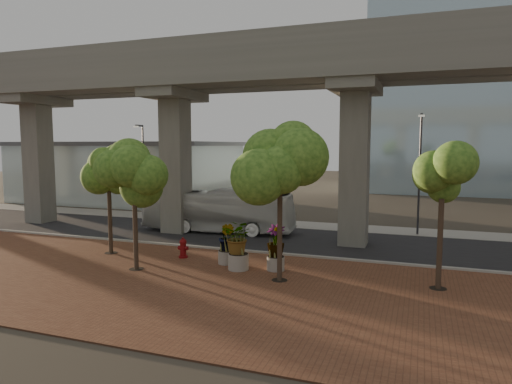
% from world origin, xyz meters
% --- Properties ---
extents(ground, '(160.00, 160.00, 0.00)m').
position_xyz_m(ground, '(0.00, 0.00, 0.00)').
color(ground, '#343026').
rests_on(ground, ground).
extents(brick_plaza, '(70.00, 13.00, 0.06)m').
position_xyz_m(brick_plaza, '(0.00, -8.00, 0.03)').
color(brick_plaza, brown).
rests_on(brick_plaza, ground).
extents(asphalt_road, '(90.00, 8.00, 0.04)m').
position_xyz_m(asphalt_road, '(0.00, 2.00, 0.02)').
color(asphalt_road, black).
rests_on(asphalt_road, ground).
extents(curb_strip, '(70.00, 0.25, 0.16)m').
position_xyz_m(curb_strip, '(0.00, -2.00, 0.08)').
color(curb_strip, '#9D9B93').
rests_on(curb_strip, ground).
extents(far_sidewalk, '(90.00, 3.00, 0.06)m').
position_xyz_m(far_sidewalk, '(0.00, 7.50, 0.03)').
color(far_sidewalk, '#9D9B93').
rests_on(far_sidewalk, ground).
extents(transit_viaduct, '(72.00, 5.60, 12.40)m').
position_xyz_m(transit_viaduct, '(0.00, 2.00, 7.29)').
color(transit_viaduct, gray).
rests_on(transit_viaduct, ground).
extents(station_pavilion, '(23.00, 13.00, 6.30)m').
position_xyz_m(station_pavilion, '(-20.00, 16.00, 3.22)').
color(station_pavilion, silver).
rests_on(station_pavilion, ground).
extents(transit_bus, '(10.62, 3.24, 2.92)m').
position_xyz_m(transit_bus, '(-3.30, 2.93, 1.46)').
color(transit_bus, silver).
rests_on(transit_bus, ground).
extents(fire_hydrant, '(0.54, 0.49, 1.08)m').
position_xyz_m(fire_hydrant, '(-1.96, -4.37, 0.58)').
color(fire_hydrant, maroon).
rests_on(fire_hydrant, ground).
extents(planter_front, '(2.17, 2.17, 2.39)m').
position_xyz_m(planter_front, '(1.66, -5.54, 1.51)').
color(planter_front, '#9C968D').
rests_on(planter_front, ground).
extents(planter_right, '(2.06, 2.06, 2.20)m').
position_xyz_m(planter_right, '(3.36, -5.03, 1.39)').
color(planter_right, '#9F9990').
rests_on(planter_right, ground).
extents(planter_left, '(1.88, 1.88, 2.07)m').
position_xyz_m(planter_left, '(0.69, -4.72, 1.31)').
color(planter_left, '#B0AD9F').
rests_on(planter_left, ground).
extents(street_tree_far_west, '(3.17, 3.17, 5.80)m').
position_xyz_m(street_tree_far_west, '(-6.22, -4.81, 4.39)').
color(street_tree_far_west, '#4A372A').
rests_on(street_tree_far_west, ground).
extents(street_tree_near_west, '(3.56, 3.56, 6.14)m').
position_xyz_m(street_tree_near_west, '(-2.97, -7.13, 4.55)').
color(street_tree_near_west, '#4A372A').
rests_on(street_tree_near_west, ground).
extents(street_tree_near_east, '(4.00, 4.00, 7.05)m').
position_xyz_m(street_tree_near_east, '(4.01, -6.53, 5.27)').
color(street_tree_near_east, '#4A372A').
rests_on(street_tree_near_east, ground).
extents(street_tree_far_east, '(3.06, 3.06, 6.03)m').
position_xyz_m(street_tree_far_east, '(10.53, -5.38, 4.67)').
color(street_tree_far_east, '#4A372A').
rests_on(street_tree_far_east, ground).
extents(streetlamp_west, '(0.37, 1.10, 7.57)m').
position_xyz_m(streetlamp_west, '(-11.87, 6.85, 4.42)').
color(streetlamp_west, '#29292D').
rests_on(streetlamp_west, ground).
extents(streetlamp_east, '(0.39, 1.15, 7.94)m').
position_xyz_m(streetlamp_east, '(9.61, 6.48, 4.64)').
color(streetlamp_east, '#303136').
rests_on(streetlamp_east, ground).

